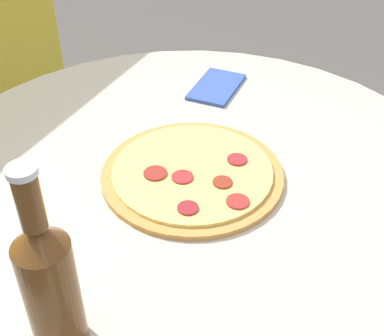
# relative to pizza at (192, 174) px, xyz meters

# --- Properties ---
(table) EXTENTS (1.03, 1.03, 0.78)m
(table) POSITION_rel_pizza_xyz_m (0.00, 0.01, -0.20)
(table) COLOR #B2A893
(table) RESTS_ON ground_plane
(pizza) EXTENTS (0.32, 0.32, 0.02)m
(pizza) POSITION_rel_pizza_xyz_m (0.00, 0.00, 0.00)
(pizza) COLOR #B77F3D
(pizza) RESTS_ON table
(beer_bottle) EXTENTS (0.07, 0.07, 0.28)m
(beer_bottle) POSITION_rel_pizza_xyz_m (-0.37, 0.01, 0.10)
(beer_bottle) COLOR #563314
(beer_bottle) RESTS_ON table
(napkin) EXTENTS (0.15, 0.10, 0.01)m
(napkin) POSITION_rel_pizza_xyz_m (0.31, 0.09, -0.00)
(napkin) COLOR #334C99
(napkin) RESTS_ON table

